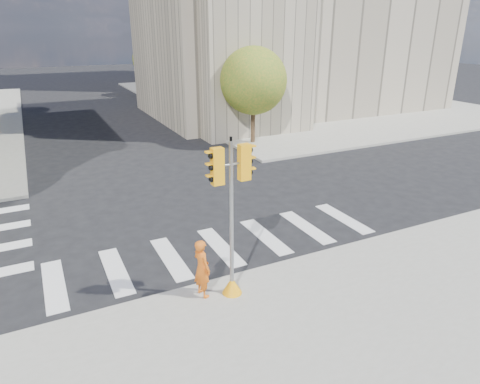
# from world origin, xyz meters

# --- Properties ---
(ground) EXTENTS (160.00, 160.00, 0.00)m
(ground) POSITION_xyz_m (0.00, 0.00, 0.00)
(ground) COLOR black
(ground) RESTS_ON ground
(sidewalk_far_right) EXTENTS (28.00, 40.00, 0.15)m
(sidewalk_far_right) POSITION_xyz_m (20.00, 26.00, 0.07)
(sidewalk_far_right) COLOR gray
(sidewalk_far_right) RESTS_ON ground
(civic_building) EXTENTS (26.00, 16.00, 19.39)m
(civic_building) POSITION_xyz_m (15.59, 19.12, 7.26)
(civic_building) COLOR #A29680
(civic_building) RESTS_ON ground
(tree_re_near) EXTENTS (4.20, 4.20, 6.16)m
(tree_re_near) POSITION_xyz_m (7.50, 10.00, 4.05)
(tree_re_near) COLOR #382616
(tree_re_near) RESTS_ON ground
(tree_re_mid) EXTENTS (4.60, 4.60, 6.66)m
(tree_re_mid) POSITION_xyz_m (7.50, 22.00, 4.35)
(tree_re_mid) COLOR #382616
(tree_re_mid) RESTS_ON ground
(tree_re_far) EXTENTS (4.00, 4.00, 5.88)m
(tree_re_far) POSITION_xyz_m (7.50, 34.00, 3.87)
(tree_re_far) COLOR #382616
(tree_re_far) RESTS_ON ground
(lamp_near) EXTENTS (0.35, 0.18, 8.11)m
(lamp_near) POSITION_xyz_m (8.00, 14.00, 4.58)
(lamp_near) COLOR black
(lamp_near) RESTS_ON sidewalk_far_right
(lamp_far) EXTENTS (0.35, 0.18, 8.11)m
(lamp_far) POSITION_xyz_m (8.00, 28.00, 4.58)
(lamp_far) COLOR black
(lamp_far) RESTS_ON sidewalk_far_right
(traffic_signal) EXTENTS (1.07, 0.56, 4.51)m
(traffic_signal) POSITION_xyz_m (-1.00, -4.88, 2.06)
(traffic_signal) COLOR #F49F0C
(traffic_signal) RESTS_ON sidewalk_near
(photographer) EXTENTS (0.54, 0.70, 1.71)m
(photographer) POSITION_xyz_m (-1.78, -4.60, 1.00)
(photographer) COLOR #D35B13
(photographer) RESTS_ON sidewalk_near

